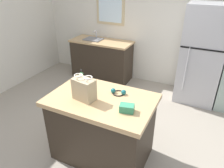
% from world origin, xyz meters
% --- Properties ---
extents(ground, '(6.57, 6.57, 0.00)m').
position_xyz_m(ground, '(0.00, 0.00, 0.00)').
color(ground, '#9E9384').
extents(back_wall, '(5.47, 0.13, 2.53)m').
position_xyz_m(back_wall, '(-0.02, 2.31, 1.27)').
color(back_wall, silver).
rests_on(back_wall, ground).
extents(kitchen_island, '(1.29, 0.85, 0.92)m').
position_xyz_m(kitchen_island, '(0.05, -0.24, 0.46)').
color(kitchen_island, '#33281E').
rests_on(kitchen_island, ground).
extents(refrigerator, '(0.73, 0.71, 1.83)m').
position_xyz_m(refrigerator, '(1.01, 1.89, 0.91)').
color(refrigerator, '#B7B7BC').
rests_on(refrigerator, ground).
extents(sink_counter, '(1.40, 0.60, 1.09)m').
position_xyz_m(sink_counter, '(-1.14, 1.95, 0.47)').
color(sink_counter, '#33281E').
rests_on(sink_counter, ground).
extents(shopping_bag, '(0.29, 0.20, 0.31)m').
position_xyz_m(shopping_bag, '(-0.11, -0.34, 1.05)').
color(shopping_bag, tan).
rests_on(shopping_bag, kitchen_island).
extents(small_box, '(0.18, 0.14, 0.08)m').
position_xyz_m(small_box, '(0.44, -0.36, 0.96)').
color(small_box, '#388E66').
rests_on(small_box, kitchen_island).
extents(bottle, '(0.05, 0.05, 0.25)m').
position_xyz_m(bottle, '(-0.31, -0.09, 1.03)').
color(bottle, '#4C9956').
rests_on(bottle, kitchen_island).
extents(ear_defenders, '(0.20, 0.17, 0.06)m').
position_xyz_m(ear_defenders, '(0.20, -0.05, 0.94)').
color(ear_defenders, black).
rests_on(ear_defenders, kitchen_island).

